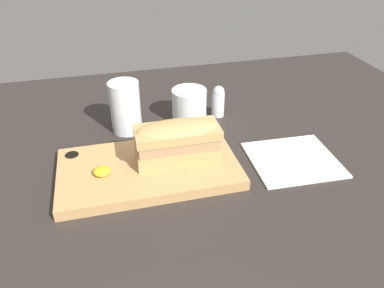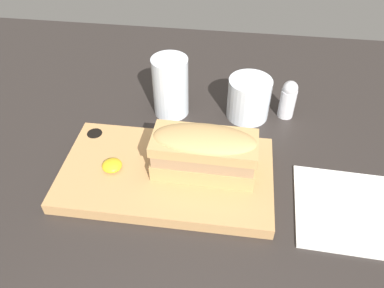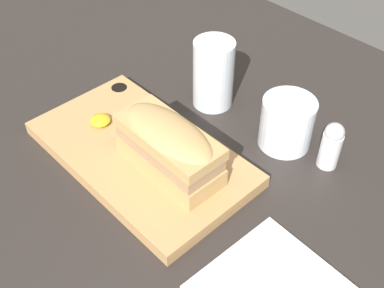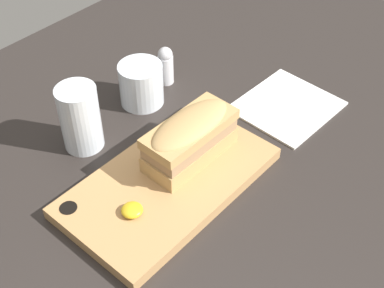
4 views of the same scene
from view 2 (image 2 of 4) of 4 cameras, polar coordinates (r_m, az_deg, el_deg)
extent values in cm
cube|color=#282321|center=(61.97, -1.22, -5.08)|extent=(148.76, 102.24, 2.00)
cube|color=tan|center=(59.89, -3.85, -4.53)|extent=(33.25, 18.80, 2.03)
cylinder|color=black|center=(67.63, -14.55, 1.28)|extent=(2.63, 2.63, 1.02)
cube|color=tan|center=(57.94, 1.80, -3.01)|extent=(15.76, 7.11, 2.81)
cube|color=#9E7A56|center=(56.19, 1.86, -1.27)|extent=(15.13, 6.82, 2.11)
cube|color=tan|center=(54.88, 1.90, 0.15)|extent=(15.76, 7.11, 1.69)
ellipsoid|color=tan|center=(54.41, 1.92, 0.69)|extent=(15.44, 6.97, 2.53)
ellipsoid|color=gold|center=(60.05, -12.09, -3.21)|extent=(3.15, 3.15, 1.26)
cylinder|color=silver|center=(69.99, -3.29, 8.71)|extent=(6.64, 6.64, 11.49)
cylinder|color=silver|center=(71.70, -3.19, 6.76)|extent=(5.84, 5.84, 5.17)
cylinder|color=silver|center=(70.84, 8.65, 6.91)|extent=(7.96, 7.96, 7.82)
cylinder|color=#33050F|center=(71.63, 8.53, 6.04)|extent=(7.16, 7.16, 4.73)
cube|color=white|center=(61.00, 23.28, -9.28)|extent=(17.39, 15.99, 0.40)
cylinder|color=silver|center=(72.80, 14.30, 6.04)|extent=(2.95, 2.95, 5.70)
sphere|color=#B7B7BC|center=(70.90, 14.77, 8.20)|extent=(2.80, 2.80, 2.80)
camera|label=1|loc=(0.23, -119.35, -31.20)|focal=35.00mm
camera|label=3|loc=(0.35, 88.78, 12.82)|focal=45.00mm
camera|label=4|loc=(0.52, -97.93, 18.50)|focal=50.00mm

